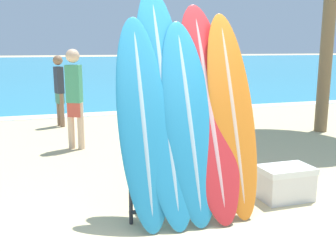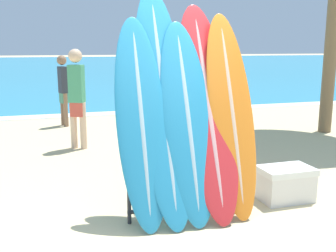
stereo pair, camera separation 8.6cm
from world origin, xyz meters
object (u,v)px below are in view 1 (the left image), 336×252
at_px(surfboard_slot_4, 232,113).
at_px(person_near_water, 74,95).
at_px(surfboard_rack, 191,177).
at_px(surfboard_slot_3, 209,109).
at_px(cooler_box, 285,183).
at_px(surfboard_slot_0, 143,121).
at_px(person_mid_beach, 59,88).
at_px(surfboard_slot_2, 189,120).
at_px(surfboard_slot_1, 165,103).

bearing_deg(surfboard_slot_4, person_near_water, 113.82).
height_order(surfboard_rack, surfboard_slot_3, surfboard_slot_3).
height_order(surfboard_rack, surfboard_slot_4, surfboard_slot_4).
bearing_deg(person_near_water, cooler_box, -27.65).
bearing_deg(surfboard_rack, cooler_box, 4.21).
relative_size(surfboard_slot_4, person_near_water, 1.24).
height_order(surfboard_slot_0, person_mid_beach, surfboard_slot_0).
distance_m(person_near_water, cooler_box, 3.86).
bearing_deg(surfboard_slot_3, cooler_box, -1.52).
bearing_deg(surfboard_slot_2, surfboard_slot_4, 1.18).
distance_m(surfboard_slot_4, person_mid_beach, 5.53).
relative_size(surfboard_slot_1, person_near_water, 1.39).
distance_m(surfboard_slot_3, person_near_water, 3.32).
xyz_separation_m(surfboard_slot_4, cooler_box, (0.74, 0.02, -0.87)).
bearing_deg(surfboard_slot_1, surfboard_slot_0, -161.39).
bearing_deg(person_near_water, surfboard_slot_2, -46.05).
relative_size(surfboard_slot_3, cooler_box, 3.66).
height_order(surfboard_slot_4, person_near_water, surfboard_slot_4).
distance_m(surfboard_rack, person_mid_beach, 5.49).
relative_size(surfboard_slot_2, person_near_water, 1.19).
distance_m(surfboard_slot_0, surfboard_slot_4, 0.98).
relative_size(surfboard_rack, surfboard_slot_0, 0.64).
bearing_deg(cooler_box, person_near_water, 124.17).
relative_size(surfboard_slot_1, person_mid_beach, 1.52).
distance_m(surfboard_slot_4, person_near_water, 3.46).
distance_m(surfboard_slot_1, surfboard_slot_4, 0.74).
bearing_deg(surfboard_slot_0, person_mid_beach, 96.13).
relative_size(person_mid_beach, cooler_box, 2.57).
distance_m(surfboard_slot_1, person_near_water, 3.16).
height_order(surfboard_slot_1, cooler_box, surfboard_slot_1).
relative_size(surfboard_slot_3, surfboard_slot_4, 1.05).
relative_size(surfboard_rack, surfboard_slot_1, 0.56).
xyz_separation_m(surfboard_slot_0, surfboard_slot_3, (0.73, 0.05, 0.08)).
bearing_deg(surfboard_slot_1, person_mid_beach, 98.98).
bearing_deg(surfboard_slot_4, surfboard_slot_0, -179.81).
relative_size(surfboard_slot_0, surfboard_slot_1, 0.87).
distance_m(surfboard_slot_2, person_mid_beach, 5.42).
bearing_deg(surfboard_slot_3, surfboard_slot_4, -11.07).
height_order(surfboard_slot_1, surfboard_slot_4, surfboard_slot_1).
distance_m(surfboard_rack, surfboard_slot_1, 0.82).
distance_m(surfboard_slot_1, surfboard_slot_3, 0.49).
bearing_deg(cooler_box, surfboard_slot_4, -178.25).
xyz_separation_m(surfboard_slot_0, person_near_water, (-0.41, 3.16, -0.10)).
distance_m(person_mid_beach, cooler_box, 5.79).
relative_size(surfboard_slot_1, cooler_box, 3.91).
relative_size(surfboard_slot_3, person_mid_beach, 1.42).
relative_size(surfboard_slot_0, surfboard_slot_3, 0.93).
relative_size(surfboard_rack, surfboard_slot_3, 0.60).
bearing_deg(surfboard_slot_1, cooler_box, -2.36).
height_order(surfboard_rack, cooler_box, surfboard_rack).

